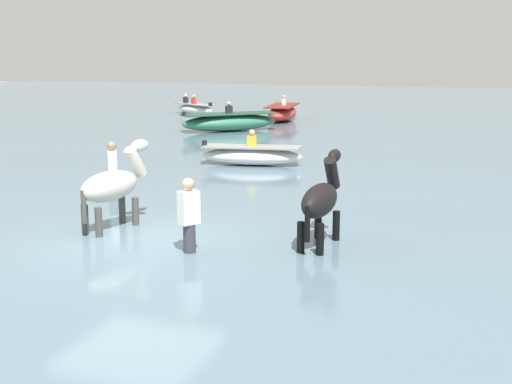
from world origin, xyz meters
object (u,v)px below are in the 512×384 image
at_px(boat_distant_east, 230,122).
at_px(person_onlooker_right, 113,175).
at_px(person_wading_close, 189,225).
at_px(boat_far_inshore, 282,113).
at_px(horse_lead_black, 321,202).
at_px(horse_trailing_pinto, 113,188).
at_px(boat_distant_west, 252,155).
at_px(boat_mid_channel, 195,109).

relative_size(boat_distant_east, person_onlooker_right, 2.34).
bearing_deg(person_wading_close, boat_far_inshore, 103.59).
xyz_separation_m(horse_lead_black, boat_distant_east, (-7.73, 15.14, -0.37)).
bearing_deg(horse_lead_black, person_wading_close, -149.27).
distance_m(horse_trailing_pinto, boat_distant_west, 7.62).
bearing_deg(boat_distant_east, boat_mid_channel, 124.93).
relative_size(horse_trailing_pinto, person_wading_close, 1.21).
xyz_separation_m(boat_mid_channel, boat_distant_east, (4.58, -6.56, 0.08)).
xyz_separation_m(horse_trailing_pinto, boat_mid_channel, (-8.47, 21.92, -0.48)).
relative_size(person_onlooker_right, person_wading_close, 1.00).
xyz_separation_m(horse_trailing_pinto, person_onlooker_right, (-1.61, 2.62, -0.30)).
bearing_deg(horse_lead_black, person_onlooker_right, 156.25).
bearing_deg(horse_trailing_pinto, boat_mid_channel, 111.12).
distance_m(horse_lead_black, boat_far_inshore, 21.22).
relative_size(boat_mid_channel, person_onlooker_right, 1.76).
bearing_deg(person_wading_close, person_onlooker_right, 135.34).
distance_m(horse_trailing_pinto, boat_mid_channel, 23.50).
xyz_separation_m(boat_far_inshore, boat_distant_east, (-0.72, -4.89, 0.00)).
bearing_deg(person_onlooker_right, person_wading_close, -44.66).
height_order(horse_trailing_pinto, boat_distant_west, horse_trailing_pinto).
bearing_deg(person_onlooker_right, horse_lead_black, -23.75).
xyz_separation_m(horse_lead_black, person_wading_close, (-1.89, -1.12, -0.28)).
height_order(boat_distant_east, person_onlooker_right, person_onlooker_right).
distance_m(horse_trailing_pinto, boat_far_inshore, 20.49).
height_order(horse_lead_black, person_onlooker_right, horse_lead_black).
bearing_deg(person_onlooker_right, boat_far_inshore, 95.02).
height_order(horse_lead_black, boat_distant_west, horse_lead_black).
relative_size(horse_lead_black, person_onlooker_right, 1.18).
xyz_separation_m(boat_far_inshore, person_wading_close, (5.12, -21.15, 0.10)).
xyz_separation_m(boat_far_inshore, boat_distant_west, (3.08, -12.64, -0.09)).
xyz_separation_m(horse_lead_black, boat_mid_channel, (-12.31, 21.70, -0.46)).
height_order(horse_lead_black, person_wading_close, horse_lead_black).
bearing_deg(horse_lead_black, boat_distant_west, 117.98).
xyz_separation_m(horse_trailing_pinto, boat_far_inshore, (-3.16, 20.25, -0.39)).
bearing_deg(boat_distant_west, person_onlooker_right, -107.00).
bearing_deg(boat_distant_east, person_wading_close, -70.26).
bearing_deg(person_onlooker_right, boat_distant_west, 73.00).
bearing_deg(horse_lead_black, horse_trailing_pinto, -176.80).
bearing_deg(horse_trailing_pinto, horse_lead_black, 3.20).
bearing_deg(person_wading_close, horse_trailing_pinto, 155.08).
bearing_deg(horse_lead_black, boat_distant_east, 117.03).
relative_size(horse_trailing_pinto, boat_mid_channel, 0.69).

